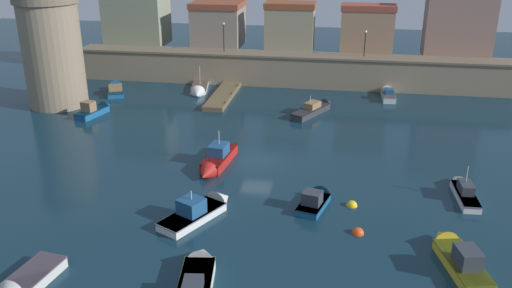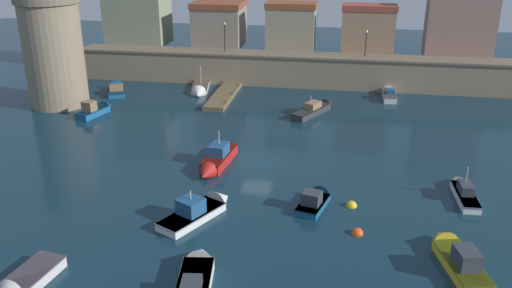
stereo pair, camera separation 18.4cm
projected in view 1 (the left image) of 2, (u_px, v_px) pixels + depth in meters
name	position (u px, v px, depth m)	size (l,w,h in m)	color
ground_plane	(257.00, 160.00, 44.80)	(132.28, 132.28, 0.00)	#112D3D
quay_wall	(288.00, 69.00, 65.80)	(52.55, 3.62, 3.83)	gray
old_town_backdrop	(264.00, 19.00, 67.95)	(48.45, 6.17, 8.66)	gray
fortress_tower	(53.00, 51.00, 56.80)	(6.61, 6.61, 11.63)	gray
pier_dock	(223.00, 96.00, 61.16)	(2.22, 10.37, 0.70)	brown
quay_lamp_0	(224.00, 32.00, 65.44)	(0.32, 0.32, 3.52)	black
quay_lamp_1	(365.00, 39.00, 62.97)	(0.32, 0.32, 3.06)	black
moored_boat_1	(457.00, 255.00, 30.97)	(2.94, 6.22, 2.12)	gold
moored_boat_2	(199.00, 89.00, 63.67)	(3.04, 7.50, 3.29)	white
moored_boat_3	(316.00, 108.00, 56.29)	(4.45, 6.79, 2.40)	#333338
moored_boat_4	(388.00, 93.00, 61.44)	(1.46, 5.29, 1.53)	white
moored_boat_5	(116.00, 89.00, 63.25)	(3.55, 5.29, 1.70)	#195689
moored_boat_6	(463.00, 190.00, 38.86)	(1.43, 5.55, 2.71)	white
moored_boat_7	(197.00, 279.00, 28.87)	(2.57, 6.80, 1.73)	white
moored_boat_8	(24.00, 284.00, 28.64)	(2.36, 4.57, 1.68)	silver
moored_boat_9	(316.00, 199.00, 37.55)	(2.52, 4.42, 1.85)	#195689
moored_boat_10	(216.00, 160.00, 43.31)	(2.22, 6.57, 3.14)	red
moored_boat_11	(203.00, 208.00, 36.17)	(4.45, 6.29, 2.75)	white
moored_boat_12	(96.00, 110.00, 55.72)	(2.59, 5.05, 2.00)	#195689
mooring_buoy_0	(352.00, 206.00, 37.44)	(0.77, 0.77, 0.77)	yellow
mooring_buoy_1	(358.00, 233.00, 34.06)	(0.79, 0.79, 0.79)	#EA4C19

